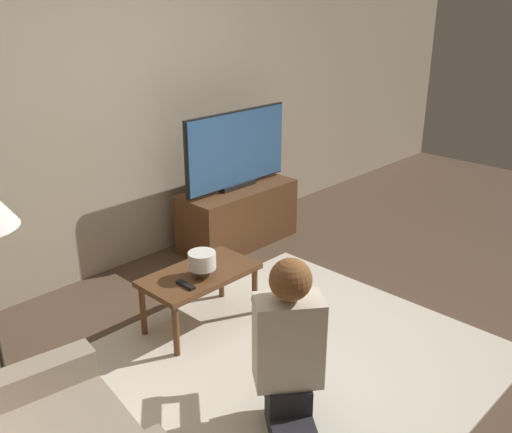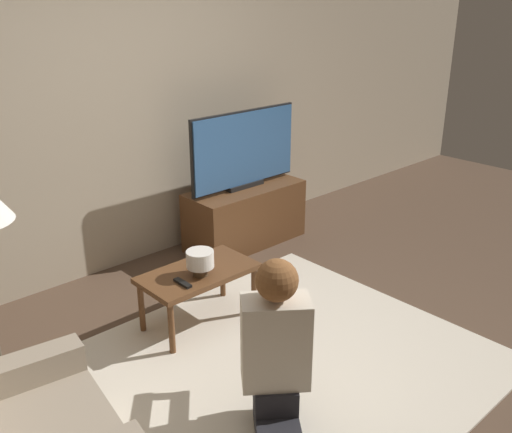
% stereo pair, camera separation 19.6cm
% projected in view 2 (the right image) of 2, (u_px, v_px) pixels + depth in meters
% --- Properties ---
extents(ground_plane, '(10.00, 10.00, 0.00)m').
position_uv_depth(ground_plane, '(288.00, 363.00, 3.50)').
color(ground_plane, brown).
extents(wall_back, '(10.00, 0.06, 2.60)m').
position_uv_depth(wall_back, '(110.00, 108.00, 4.34)').
color(wall_back, tan).
rests_on(wall_back, ground_plane).
extents(rug, '(2.25, 2.11, 0.02)m').
position_uv_depth(rug, '(288.00, 362.00, 3.50)').
color(rug, beige).
rests_on(rug, ground_plane).
extents(tv_stand, '(1.08, 0.46, 0.53)m').
position_uv_depth(tv_stand, '(245.00, 215.00, 5.08)').
color(tv_stand, brown).
rests_on(tv_stand, ground_plane).
extents(tv, '(1.12, 0.08, 0.67)m').
position_uv_depth(tv, '(244.00, 149.00, 4.86)').
color(tv, black).
rests_on(tv, tv_stand).
extents(coffee_table, '(0.77, 0.42, 0.40)m').
position_uv_depth(coffee_table, '(198.00, 278.00, 3.79)').
color(coffee_table, brown).
rests_on(coffee_table, ground_plane).
extents(person_kneeling, '(0.68, 0.78, 0.95)m').
position_uv_depth(person_kneeling, '(276.00, 346.00, 2.82)').
color(person_kneeling, '#232328').
rests_on(person_kneeling, rug).
extents(table_lamp, '(0.18, 0.18, 0.17)m').
position_uv_depth(table_lamp, '(200.00, 261.00, 3.68)').
color(table_lamp, '#4C3823').
rests_on(table_lamp, coffee_table).
extents(remote, '(0.04, 0.15, 0.02)m').
position_uv_depth(remote, '(183.00, 283.00, 3.59)').
color(remote, black).
rests_on(remote, coffee_table).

